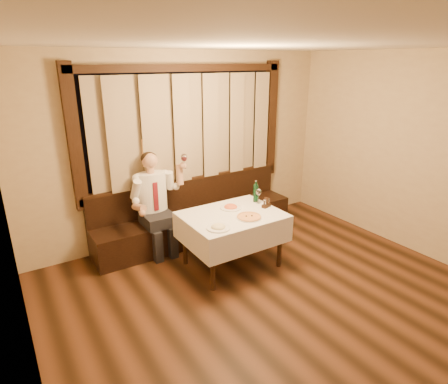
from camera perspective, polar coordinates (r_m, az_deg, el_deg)
room at (r=4.09m, az=6.98°, el=2.94°), size 5.01×6.01×2.81m
banquette at (r=5.88m, az=-4.32°, el=-4.09°), size 3.20×0.61×0.94m
dining_table at (r=4.93m, az=1.25°, el=-4.48°), size 1.27×0.97×0.76m
pizza at (r=4.77m, az=3.83°, el=-3.80°), size 0.33×0.33×0.03m
pasta_red at (r=5.06m, az=1.03°, el=-2.08°), size 0.29×0.29×0.10m
pasta_cream at (r=4.46m, az=-0.88°, el=-5.12°), size 0.28×0.28×0.10m
green_bottle at (r=5.29m, az=4.85°, el=-0.11°), size 0.07×0.07×0.31m
table_wine_glass at (r=5.22m, az=5.29°, el=-0.10°), size 0.08×0.08×0.21m
cruet_caddy at (r=5.13m, az=6.46°, el=-1.79°), size 0.14×0.10×0.14m
seated_man at (r=5.34m, az=-10.51°, el=-0.69°), size 0.81×0.61×1.46m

